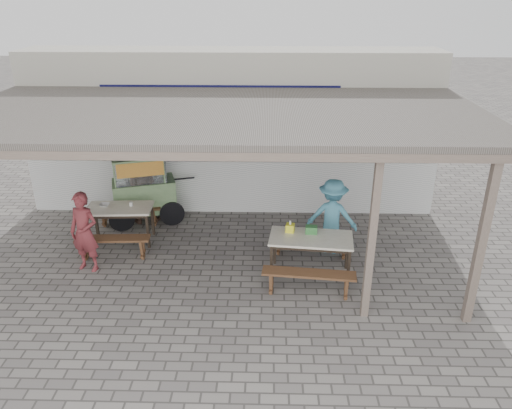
{
  "coord_description": "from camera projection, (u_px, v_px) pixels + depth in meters",
  "views": [
    {
      "loc": [
        0.82,
        -7.41,
        4.75
      ],
      "look_at": [
        0.61,
        0.9,
        1.08
      ],
      "focal_mm": 35.0,
      "sensor_mm": 36.0,
      "label": 1
    }
  ],
  "objects": [
    {
      "name": "condiment_jar",
      "position": [
        131.0,
        204.0,
        9.84
      ],
      "size": [
        0.07,
        0.07,
        0.08
      ],
      "primitive_type": "cylinder",
      "color": "silver",
      "rests_on": "table_left"
    },
    {
      "name": "bench_right_street",
      "position": [
        309.0,
        278.0,
        8.18
      ],
      "size": [
        1.55,
        0.44,
        0.45
      ],
      "rotation": [
        0.0,
        0.0,
        -0.11
      ],
      "color": "brown",
      "rests_on": "ground"
    },
    {
      "name": "table_right",
      "position": [
        311.0,
        241.0,
        8.65
      ],
      "size": [
        1.5,
        0.88,
        0.75
      ],
      "rotation": [
        0.0,
        0.0,
        -0.11
      ],
      "color": "white",
      "rests_on": "ground"
    },
    {
      "name": "bench_left_wall",
      "position": [
        129.0,
        212.0,
        10.6
      ],
      "size": [
        1.38,
        0.35,
        0.45
      ],
      "rotation": [
        0.0,
        0.0,
        0.05
      ],
      "color": "brown",
      "rests_on": "ground"
    },
    {
      "name": "vendor_cart",
      "position": [
        143.0,
        187.0,
        10.61
      ],
      "size": [
        1.76,
        1.11,
        1.49
      ],
      "rotation": [
        0.0,
        0.0,
        0.3
      ],
      "color": "#7EA06B",
      "rests_on": "ground"
    },
    {
      "name": "patron_right_table",
      "position": [
        332.0,
        216.0,
        9.43
      ],
      "size": [
        1.05,
        0.74,
        1.48
      ],
      "primitive_type": "imported",
      "rotation": [
        0.0,
        0.0,
        2.93
      ],
      "color": "#4D97B2",
      "rests_on": "ground"
    },
    {
      "name": "condiment_bowl",
      "position": [
        105.0,
        205.0,
        9.82
      ],
      "size": [
        0.2,
        0.2,
        0.05
      ],
      "primitive_type": "imported",
      "rotation": [
        0.0,
        0.0,
        -0.01
      ],
      "color": "silver",
      "rests_on": "table_left"
    },
    {
      "name": "patron_street_side",
      "position": [
        84.0,
        232.0,
        8.81
      ],
      "size": [
        0.62,
        0.49,
        1.49
      ],
      "primitive_type": "imported",
      "rotation": [
        0.0,
        0.0,
        -0.27
      ],
      "color": "maroon",
      "rests_on": "ground"
    },
    {
      "name": "warung_roof",
      "position": [
        221.0,
        116.0,
        8.44
      ],
      "size": [
        9.0,
        4.21,
        2.81
      ],
      "color": "#5F5952",
      "rests_on": "ground"
    },
    {
      "name": "donation_box",
      "position": [
        311.0,
        230.0,
        8.74
      ],
      "size": [
        0.22,
        0.15,
        0.14
      ],
      "primitive_type": "cube",
      "rotation": [
        0.0,
        0.0,
        -0.09
      ],
      "color": "#347638",
      "rests_on": "table_right"
    },
    {
      "name": "ground",
      "position": [
        220.0,
        281.0,
        8.71
      ],
      "size": [
        60.0,
        60.0,
        0.0
      ],
      "primitive_type": "plane",
      "color": "slate",
      "rests_on": "ground"
    },
    {
      "name": "tissue_box",
      "position": [
        290.0,
        228.0,
        8.79
      ],
      "size": [
        0.17,
        0.17,
        0.14
      ],
      "primitive_type": "cube",
      "rotation": [
        0.0,
        0.0,
        -0.2
      ],
      "color": "yellow",
      "rests_on": "table_right"
    },
    {
      "name": "back_wall",
      "position": [
        232.0,
        131.0,
        11.29
      ],
      "size": [
        9.0,
        1.28,
        3.5
      ],
      "color": "#B4AFA2",
      "rests_on": "ground"
    },
    {
      "name": "patron_wall_side",
      "position": [
        140.0,
        188.0,
        10.64
      ],
      "size": [
        0.81,
        0.66,
        1.56
      ],
      "primitive_type": "imported",
      "rotation": [
        0.0,
        0.0,
        3.24
      ],
      "color": "brown",
      "rests_on": "ground"
    },
    {
      "name": "bench_right_wall",
      "position": [
        311.0,
        240.0,
        9.4
      ],
      "size": [
        1.55,
        0.44,
        0.45
      ],
      "rotation": [
        0.0,
        0.0,
        -0.11
      ],
      "color": "brown",
      "rests_on": "ground"
    },
    {
      "name": "bench_left_street",
      "position": [
        113.0,
        243.0,
        9.3
      ],
      "size": [
        1.38,
        0.35,
        0.45
      ],
      "rotation": [
        0.0,
        0.0,
        0.05
      ],
      "color": "brown",
      "rests_on": "ground"
    },
    {
      "name": "table_left",
      "position": [
        120.0,
        211.0,
        9.82
      ],
      "size": [
        1.3,
        0.74,
        0.75
      ],
      "rotation": [
        0.0,
        0.0,
        0.05
      ],
      "color": "white",
      "rests_on": "ground"
    }
  ]
}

